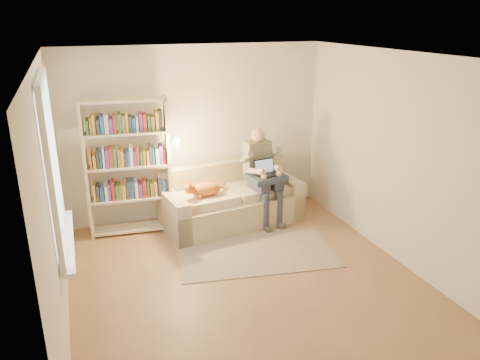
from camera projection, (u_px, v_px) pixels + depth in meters
name	position (u px, v px, depth m)	size (l,w,h in m)	color
floor	(248.00, 283.00, 5.51)	(4.50, 4.50, 0.00)	brown
ceiling	(250.00, 56.00, 4.64)	(4.00, 4.50, 0.02)	white
wall_left	(53.00, 204.00, 4.43)	(0.02, 4.50, 2.60)	silver
wall_right	(401.00, 161.00, 5.73)	(0.02, 4.50, 2.60)	silver
wall_back	(195.00, 133.00, 7.07)	(4.00, 0.02, 2.60)	silver
wall_front	(372.00, 286.00, 3.09)	(4.00, 0.02, 2.60)	silver
window	(58.00, 189.00, 4.60)	(0.12, 1.52, 1.69)	white
sofa	(230.00, 202.00, 7.05)	(2.15, 1.17, 0.87)	tan
person	(262.00, 170.00, 6.95)	(0.45, 0.66, 1.43)	gray
cat	(203.00, 189.00, 6.61)	(0.66, 0.29, 0.24)	orange
blanket	(265.00, 177.00, 6.86)	(0.52, 0.43, 0.09)	#283546
laptop	(265.00, 171.00, 6.84)	(0.35, 0.29, 0.29)	black
bookshelf	(128.00, 161.00, 6.49)	(1.29, 0.48, 1.95)	beige
rug	(256.00, 252.00, 6.23)	(2.06, 1.22, 0.01)	gray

